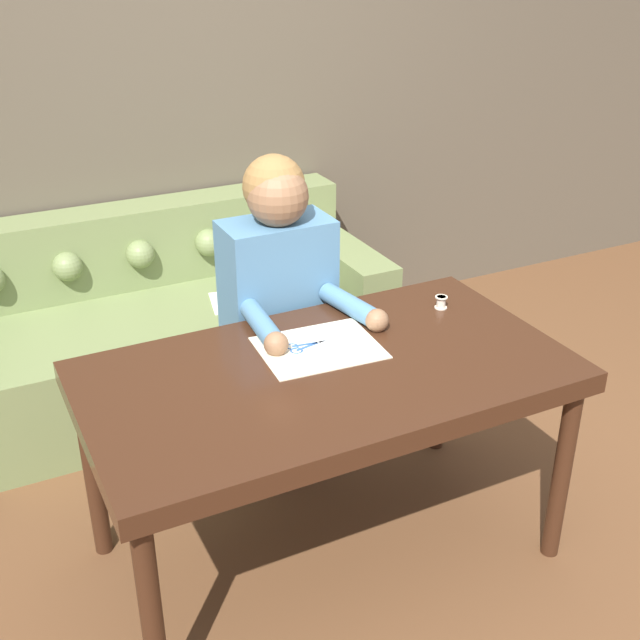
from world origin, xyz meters
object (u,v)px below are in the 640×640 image
dining_table (327,387)px  thread_spool (441,302)px  person (280,318)px  scissors (310,345)px  couch (156,332)px

dining_table → thread_spool: (0.56, 0.20, 0.09)m
person → scissors: person is taller
dining_table → thread_spool: 0.60m
couch → scissors: 1.28m
couch → thread_spool: (0.76, -1.13, 0.47)m
couch → thread_spool: size_ratio=44.92×
couch → scissors: couch is taller
couch → person: 0.91m
thread_spool → dining_table: bearing=-160.5°
person → couch: bearing=109.1°
scissors → thread_spool: size_ratio=5.46×
dining_table → person: bearing=82.0°
dining_table → thread_spool: bearing=19.5°
dining_table → scissors: bearing=84.5°
dining_table → scissors: 0.17m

